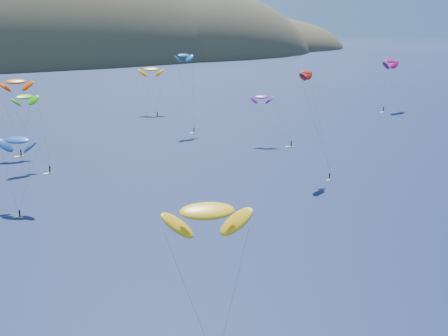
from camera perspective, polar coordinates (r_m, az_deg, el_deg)
island at (r=603.09m, az=-18.96°, el=8.50°), size 730.00×300.00×210.00m
kitesurfer_1 at (r=189.39m, az=-18.49°, el=7.49°), size 9.35×7.24×23.44m
kitesurfer_2 at (r=73.39m, az=-1.55°, el=-3.98°), size 11.15×10.30×20.40m
kitesurfer_3 at (r=171.96m, az=-17.77°, el=6.20°), size 8.53×13.44×20.85m
kitesurfer_4 at (r=213.98m, az=-3.69°, el=10.22°), size 8.28×7.13×28.12m
kitesurfer_6 at (r=195.07m, az=3.46°, el=6.50°), size 9.43×13.50×16.56m
kitesurfer_8 at (r=273.44m, az=14.96°, el=9.42°), size 13.74×9.66×23.29m
kitesurfer_9 at (r=155.38m, az=7.48°, el=8.68°), size 7.33×10.72×27.87m
kitesurfer_10 at (r=137.40m, az=-18.38°, el=2.44°), size 8.92×13.42×16.63m
kitesurfer_11 at (r=256.45m, az=-6.70°, el=8.96°), size 10.84×15.16×20.49m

